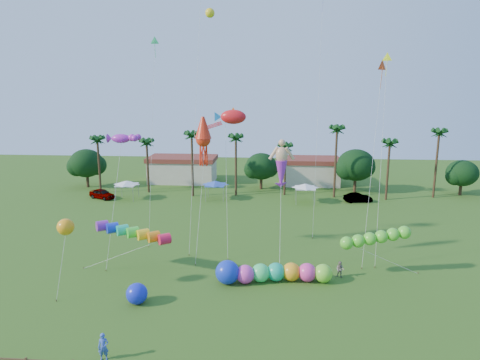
# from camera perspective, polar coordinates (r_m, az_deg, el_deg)

# --- Properties ---
(ground) EXTENTS (160.00, 160.00, 0.00)m
(ground) POSITION_cam_1_polar(r_m,az_deg,el_deg) (33.28, -1.41, -19.08)
(ground) COLOR #285116
(ground) RESTS_ON ground
(tree_line) EXTENTS (69.46, 8.91, 11.00)m
(tree_line) POSITION_cam_1_polar(r_m,az_deg,el_deg) (73.49, 4.83, 1.86)
(tree_line) COLOR #3A2819
(tree_line) RESTS_ON ground
(buildings_row) EXTENTS (35.00, 7.00, 4.00)m
(buildings_row) POSITION_cam_1_polar(r_m,az_deg,el_deg) (80.03, 0.01, 1.08)
(buildings_row) COLOR beige
(buildings_row) RESTS_ON ground
(tent_row) EXTENTS (31.00, 4.00, 0.60)m
(tent_row) POSITION_cam_1_polar(r_m,az_deg,el_deg) (66.88, -3.38, -0.47)
(tent_row) COLOR white
(tent_row) RESTS_ON ground
(car_a) EXTENTS (4.89, 3.70, 1.55)m
(car_a) POSITION_cam_1_polar(r_m,az_deg,el_deg) (71.94, -17.91, -1.76)
(car_a) COLOR #4C4C54
(car_a) RESTS_ON ground
(car_b) EXTENTS (4.43, 2.06, 1.41)m
(car_b) POSITION_cam_1_polar(r_m,az_deg,el_deg) (68.83, 15.46, -2.28)
(car_b) COLOR #4C4C54
(car_b) RESTS_ON ground
(spectator_a) EXTENTS (0.75, 0.57, 1.85)m
(spectator_a) POSITION_cam_1_polar(r_m,az_deg,el_deg) (30.84, -17.76, -20.43)
(spectator_a) COLOR blue
(spectator_a) RESTS_ON ground
(spectator_b) EXTENTS (0.93, 0.84, 1.56)m
(spectator_b) POSITION_cam_1_polar(r_m,az_deg,el_deg) (41.61, 13.20, -11.54)
(spectator_b) COLOR gray
(spectator_b) RESTS_ON ground
(caterpillar_inflatable) EXTENTS (10.69, 3.12, 2.17)m
(caterpillar_inflatable) POSITION_cam_1_polar(r_m,az_deg,el_deg) (39.70, 3.95, -12.22)
(caterpillar_inflatable) COLOR #EB3DB8
(caterpillar_inflatable) RESTS_ON ground
(blue_ball) EXTENTS (1.74, 1.74, 1.74)m
(blue_ball) POSITION_cam_1_polar(r_m,az_deg,el_deg) (37.00, -13.59, -14.51)
(blue_ball) COLOR #1726D7
(blue_ball) RESTS_ON ground
(rainbow_tube) EXTENTS (10.19, 4.01, 4.15)m
(rainbow_tube) POSITION_cam_1_polar(r_m,az_deg,el_deg) (40.94, -12.61, -7.62)
(rainbow_tube) COLOR #E71941
(rainbow_tube) RESTS_ON ground
(green_worm) EXTENTS (10.38, 2.70, 3.99)m
(green_worm) POSITION_cam_1_polar(r_m,az_deg,el_deg) (41.11, 14.03, -8.15)
(green_worm) COLOR #52CA2D
(green_worm) RESTS_ON ground
(orange_ball_kite) EXTENTS (1.83, 2.58, 6.64)m
(orange_ball_kite) POSITION_cam_1_polar(r_m,az_deg,el_deg) (38.71, -22.23, -5.82)
(orange_ball_kite) COLOR orange
(orange_ball_kite) RESTS_ON ground
(merman_kite) EXTENTS (2.27, 5.97, 12.07)m
(merman_kite) POSITION_cam_1_polar(r_m,az_deg,el_deg) (41.81, 5.55, 1.77)
(merman_kite) COLOR tan
(merman_kite) RESTS_ON ground
(fish_kite) EXTENTS (4.10, 5.49, 15.15)m
(fish_kite) POSITION_cam_1_polar(r_m,az_deg,el_deg) (46.08, -0.91, 8.41)
(fish_kite) COLOR red
(fish_kite) RESTS_ON ground
(squid_kite) EXTENTS (2.30, 5.51, 14.55)m
(squid_kite) POSITION_cam_1_polar(r_m,az_deg,el_deg) (44.56, -4.92, 5.40)
(squid_kite) COLOR red
(squid_kite) RESTS_ON ground
(lobster_kite) EXTENTS (3.58, 5.24, 13.03)m
(lobster_kite) POSITION_cam_1_polar(r_m,az_deg,el_deg) (44.33, -15.58, 5.35)
(lobster_kite) COLOR #AF24B6
(lobster_kite) RESTS_ON ground
(delta_kite_red) EXTENTS (2.40, 5.02, 20.06)m
(delta_kite_red) POSITION_cam_1_polar(r_m,az_deg,el_deg) (45.48, 18.40, 13.88)
(delta_kite_red) COLOR #EA481A
(delta_kite_red) RESTS_ON ground
(delta_kite_yellow) EXTENTS (1.11, 3.35, 20.62)m
(delta_kite_yellow) POSITION_cam_1_polar(r_m,az_deg,el_deg) (44.49, 18.98, 14.41)
(delta_kite_yellow) COLOR #DFF919
(delta_kite_yellow) RESTS_ON ground
(delta_kite_green) EXTENTS (1.26, 3.57, 22.77)m
(delta_kite_green) POSITION_cam_1_polar(r_m,az_deg,el_deg) (49.16, -11.33, 16.93)
(delta_kite_green) COLOR #2EC66E
(delta_kite_green) RESTS_ON ground
(delta_kite_blue) EXTENTS (1.20, 3.80, 28.27)m
(delta_kite_blue) POSITION_cam_1_polar(r_m,az_deg,el_deg) (52.75, 10.98, 22.51)
(delta_kite_blue) COLOR #1B20FA
(delta_kite_blue) RESTS_ON ground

